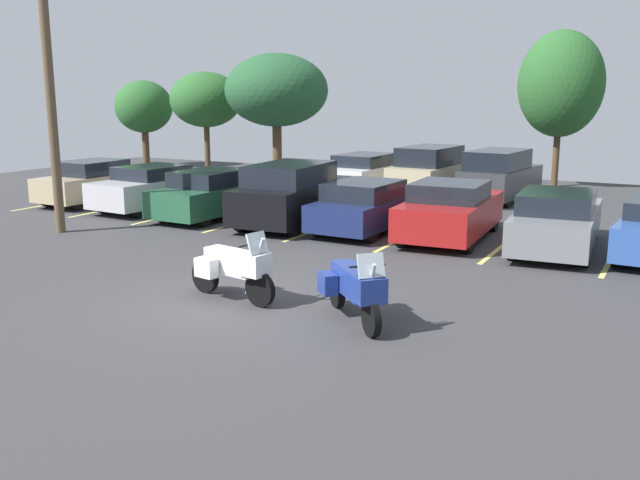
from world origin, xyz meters
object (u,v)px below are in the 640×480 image
car_black (292,194)px  car_grey (557,221)px  motorcycle_touring (234,267)px  car_green (215,194)px  car_far_champagne (432,172)px  car_red (450,211)px  utility_pole (49,76)px  car_navy (368,206)px  car_silver (156,187)px  car_far_charcoal (500,176)px  motorcycle_second (355,286)px  car_tan (96,182)px  car_far_white (367,173)px

car_black → car_grey: car_black is taller
motorcycle_touring → car_black: bearing=112.0°
car_green → car_far_champagne: car_far_champagne is taller
car_red → utility_pole: 11.37m
car_green → car_black: size_ratio=0.97×
car_navy → utility_pole: (-7.55, -4.23, 3.59)m
car_silver → car_navy: bearing=-1.0°
car_silver → utility_pole: (0.27, -4.37, 3.56)m
car_silver → car_far_charcoal: 12.12m
motorcycle_second → car_far_charcoal: 14.90m
car_navy → car_far_charcoal: car_far_charcoal is taller
motorcycle_second → car_red: 7.53m
car_far_charcoal → car_silver: bearing=-143.6°
car_black → car_far_charcoal: car_far_charcoal is taller
car_tan → car_grey: size_ratio=0.89×
car_green → car_black: car_black is taller
car_far_white → car_tan: bearing=-135.7°
car_navy → car_far_white: (-3.28, 7.29, 0.03)m
car_red → car_tan: bearing=179.2°
car_green → car_grey: 10.35m
utility_pole → motorcycle_second: bearing=-17.2°
motorcycle_second → car_grey: bearing=74.6°
motorcycle_touring → car_silver: (-8.33, 7.51, 0.08)m
car_tan → car_red: 12.99m
car_tan → car_silver: bearing=-0.4°
car_far_champagne → utility_pole: size_ratio=0.58×
car_grey → utility_pole: bearing=-161.8°
car_navy → motorcycle_touring: bearing=-86.0°
car_green → car_far_charcoal: size_ratio=1.06×
car_navy → car_far_charcoal: bearing=75.3°
car_silver → car_far_white: size_ratio=1.02×
motorcycle_touring → car_far_champagne: 14.92m
car_silver → car_far_white: 8.46m
car_tan → car_silver: car_tan is taller
car_navy → car_far_champagne: size_ratio=0.94×
motorcycle_touring → car_far_champagne: (-1.19, 14.87, 0.26)m
motorcycle_second → car_tan: bearing=150.7°
car_far_charcoal → car_green: bearing=-133.7°
motorcycle_touring → car_far_champagne: size_ratio=0.44×
car_green → car_black: 2.80m
car_silver → car_far_charcoal: size_ratio=1.06×
car_tan → car_silver: (2.77, -0.02, -0.01)m
car_green → motorcycle_touring: bearing=-51.7°
motorcycle_touring → motorcycle_second: 2.58m
car_tan → motorcycle_touring: bearing=-34.2°
motorcycle_touring → motorcycle_second: bearing=-3.2°
car_far_champagne → utility_pole: 14.01m
car_silver → car_navy: (7.82, -0.14, -0.02)m
car_green → car_grey: size_ratio=0.97×
car_silver → car_grey: 12.96m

